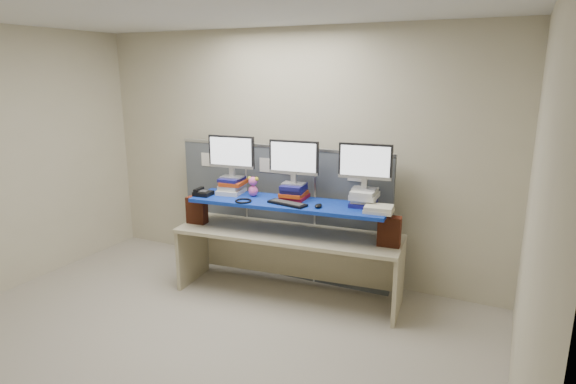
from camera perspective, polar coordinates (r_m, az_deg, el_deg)
The scene contains 18 objects.
room at distance 3.89m, azimuth -12.80°, elevation -0.09°, with size 5.00×4.00×2.80m.
cubicle_partition at distance 5.50m, azimuth -0.88°, elevation -2.32°, with size 2.60×0.06×1.53m.
desk at distance 5.04m, azimuth 0.00°, elevation -6.31°, with size 2.40×0.92×0.71m.
brick_pier_left at distance 5.34m, azimuth -10.74°, elevation -2.12°, with size 0.21×0.12×0.29m, color maroon.
brick_pier_right at distance 4.67m, azimuth 11.92°, elevation -4.58°, with size 0.21×0.12×0.29m, color maroon.
blue_board at distance 4.90m, azimuth 0.00°, elevation -1.34°, with size 2.03×0.51×0.04m, color #0C1197.
book_stack_left at distance 5.25m, azimuth -6.63°, elevation 0.76°, with size 0.31×0.35×0.17m.
book_stack_center at distance 4.98m, azimuth 0.71°, elevation 0.02°, with size 0.28×0.32×0.16m.
book_stack_right at distance 4.79m, azimuth 9.00°, elevation -0.65°, with size 0.28×0.32×0.16m.
monitor_left at distance 5.18m, azimuth -6.73°, elevation 4.49°, with size 0.52×0.17×0.45m.
monitor_center at distance 4.91m, azimuth 0.68°, elevation 3.85°, with size 0.52×0.17×0.45m.
monitor_right at distance 4.72m, azimuth 9.13°, elevation 3.33°, with size 0.52×0.17×0.45m.
keyboard at distance 4.78m, azimuth -0.07°, elevation -1.35°, with size 0.43×0.21×0.03m.
mouse at distance 4.69m, azimuth 3.62°, elevation -1.63°, with size 0.06×0.12×0.04m, color black.
desk_phone at distance 5.21m, azimuth -10.08°, elevation -0.09°, with size 0.19×0.18×0.08m.
headset at distance 4.91m, azimuth -5.31°, elevation -1.05°, with size 0.17×0.17×0.02m, color black.
plush_toy at distance 5.09m, azimuth -4.16°, elevation 0.68°, with size 0.13×0.09×0.21m.
binder_stack at distance 4.60m, azimuth 10.71°, elevation -2.01°, with size 0.29×0.24×0.06m.
Camera 1 is at (2.38, -2.93, 2.34)m, focal length 30.00 mm.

